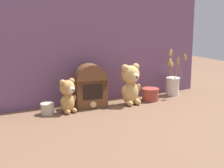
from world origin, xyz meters
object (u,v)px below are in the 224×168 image
(flower_vase, at_px, (173,83))
(vintage_radio, at_px, (91,86))
(decorative_tin_tall, at_px, (150,94))
(teddy_bear_large, at_px, (131,83))
(teddy_bear_medium, at_px, (68,95))
(decorative_tin_short, at_px, (47,109))

(flower_vase, distance_m, vintage_radio, 0.62)
(flower_vase, distance_m, decorative_tin_tall, 0.23)
(teddy_bear_large, bearing_deg, decorative_tin_tall, 7.10)
(teddy_bear_medium, distance_m, vintage_radio, 0.17)
(teddy_bear_large, bearing_deg, teddy_bear_medium, 179.06)
(vintage_radio, distance_m, decorative_tin_short, 0.29)
(decorative_tin_short, bearing_deg, teddy_bear_medium, -14.02)
(vintage_radio, height_order, decorative_tin_short, vintage_radio)
(flower_vase, bearing_deg, decorative_tin_short, -177.41)
(vintage_radio, relative_size, decorative_tin_tall, 2.35)
(teddy_bear_medium, xyz_separation_m, vintage_radio, (0.16, 0.05, 0.03))
(flower_vase, bearing_deg, teddy_bear_large, -168.78)
(teddy_bear_medium, height_order, vintage_radio, vintage_radio)
(teddy_bear_large, xyz_separation_m, vintage_radio, (-0.24, 0.06, -0.00))
(decorative_tin_tall, relative_size, decorative_tin_short, 1.43)
(decorative_tin_tall, bearing_deg, teddy_bear_large, -172.90)
(teddy_bear_large, relative_size, decorative_tin_short, 3.26)
(teddy_bear_medium, height_order, flower_vase, flower_vase)
(teddy_bear_large, xyz_separation_m, decorative_tin_tall, (0.16, 0.02, -0.09))
(flower_vase, relative_size, decorative_tin_tall, 2.82)
(flower_vase, relative_size, vintage_radio, 1.20)
(teddy_bear_medium, distance_m, flower_vase, 0.78)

